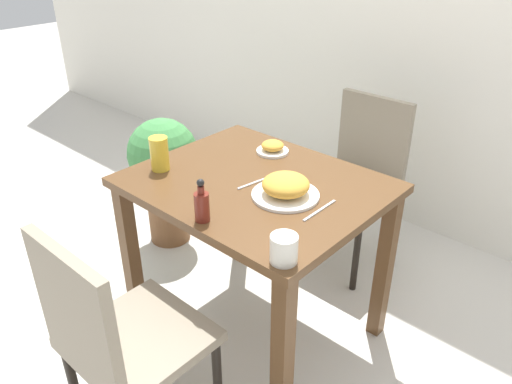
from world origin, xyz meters
name	(u,v)px	position (x,y,z in m)	size (l,w,h in m)	color
ground_plane	(256,325)	(0.00, 0.00, 0.00)	(16.00, 16.00, 0.00)	beige
wall_back	(429,2)	(0.00, 1.35, 1.30)	(8.00, 0.05, 2.60)	white
dining_table	(256,208)	(0.00, 0.00, 0.64)	(0.97, 0.79, 0.77)	brown
chair_near	(117,337)	(0.06, -0.73, 0.51)	(0.42, 0.42, 0.90)	gray
chair_far	(359,173)	(0.01, 0.79, 0.51)	(0.42, 0.42, 0.90)	gray
food_plate	(286,187)	(0.17, -0.02, 0.81)	(0.26, 0.26, 0.09)	white
side_plate	(273,148)	(-0.13, 0.25, 0.79)	(0.14, 0.14, 0.06)	white
drink_cup	(284,249)	(0.42, -0.34, 0.81)	(0.09, 0.09, 0.09)	silver
juice_glass	(159,154)	(-0.37, -0.19, 0.84)	(0.08, 0.08, 0.14)	gold
sauce_bottle	(202,205)	(0.06, -0.34, 0.83)	(0.05, 0.05, 0.16)	maroon
fork_utensil	(254,183)	(0.01, -0.02, 0.77)	(0.03, 0.16, 0.00)	silver
spoon_utensil	(320,210)	(0.32, -0.02, 0.77)	(0.01, 0.19, 0.00)	silver
potted_plant_left	(164,166)	(-0.88, 0.21, 0.47)	(0.39, 0.39, 0.75)	brown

